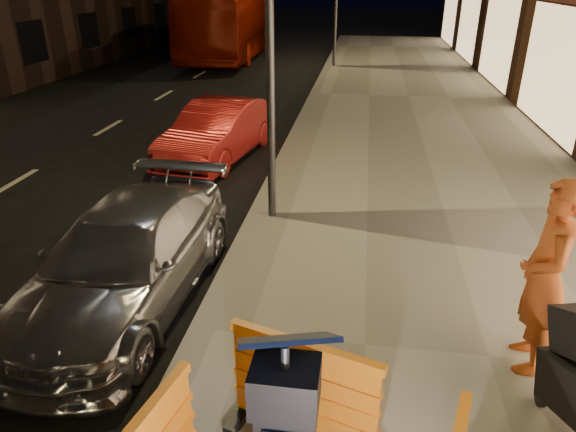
# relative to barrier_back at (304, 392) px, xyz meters

# --- Properties ---
(ground_plane) EXTENTS (120.00, 120.00, 0.00)m
(ground_plane) POSITION_rel_barrier_back_xyz_m (-1.26, 1.27, -0.65)
(ground_plane) COLOR black
(ground_plane) RESTS_ON ground
(sidewalk) EXTENTS (6.00, 60.00, 0.15)m
(sidewalk) POSITION_rel_barrier_back_xyz_m (1.74, 1.27, -0.57)
(sidewalk) COLOR gray
(sidewalk) RESTS_ON ground
(kerb) EXTENTS (0.30, 60.00, 0.15)m
(kerb) POSITION_rel_barrier_back_xyz_m (-1.26, 1.27, -0.57)
(kerb) COLOR slate
(kerb) RESTS_ON ground
(barrier_back) EXTENTS (1.37, 0.88, 0.99)m
(barrier_back) POSITION_rel_barrier_back_xyz_m (0.00, 0.00, 0.00)
(barrier_back) COLOR orange
(barrier_back) RESTS_ON sidewalk
(car_silver) EXTENTS (1.79, 4.08, 1.17)m
(car_silver) POSITION_rel_barrier_back_xyz_m (-2.36, 1.92, -0.65)
(car_silver) COLOR #A9A9AE
(car_silver) RESTS_ON ground
(car_red) EXTENTS (1.90, 3.86, 1.22)m
(car_red) POSITION_rel_barrier_back_xyz_m (-2.71, 7.32, -0.65)
(car_red) COLOR #AC1B1A
(car_red) RESTS_ON ground
(bus_doubledecker) EXTENTS (3.11, 11.41, 3.15)m
(bus_doubledecker) POSITION_rel_barrier_back_xyz_m (-6.14, 22.47, -0.65)
(bus_doubledecker) COLOR #7D1103
(bus_doubledecker) RESTS_ON ground
(man) EXTENTS (0.54, 0.76, 1.95)m
(man) POSITION_rel_barrier_back_xyz_m (2.07, 1.25, 0.48)
(man) COLOR #BC511E
(man) RESTS_ON sidewalk
(street_lamp_mid) EXTENTS (0.12, 0.12, 6.00)m
(street_lamp_mid) POSITION_rel_barrier_back_xyz_m (-1.01, 4.27, 2.50)
(street_lamp_mid) COLOR #3F3F44
(street_lamp_mid) RESTS_ON sidewalk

